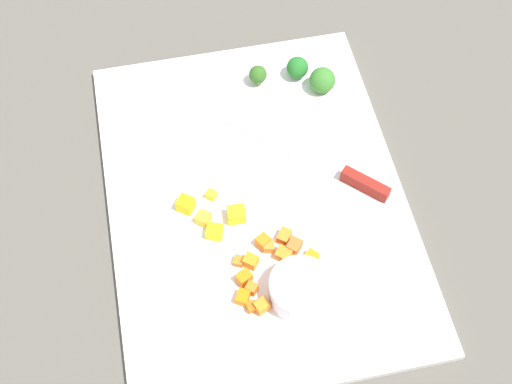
% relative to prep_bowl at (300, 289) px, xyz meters
% --- Properties ---
extents(ground_plane, '(4.00, 4.00, 0.00)m').
position_rel_prep_bowl_xyz_m(ground_plane, '(0.15, 0.02, -0.03)').
color(ground_plane, '#58544C').
extents(cutting_board, '(0.53, 0.39, 0.01)m').
position_rel_prep_bowl_xyz_m(cutting_board, '(0.15, 0.02, -0.02)').
color(cutting_board, white).
rests_on(cutting_board, ground_plane).
extents(prep_bowl, '(0.08, 0.08, 0.03)m').
position_rel_prep_bowl_xyz_m(prep_bowl, '(0.00, 0.00, 0.00)').
color(prep_bowl, white).
rests_on(prep_bowl, cutting_board).
extents(chef_knife, '(0.22, 0.22, 0.02)m').
position_rel_prep_bowl_xyz_m(chef_knife, '(0.17, -0.08, -0.01)').
color(chef_knife, silver).
rests_on(chef_knife, cutting_board).
extents(carrot_dice_0, '(0.02, 0.02, 0.01)m').
position_rel_prep_bowl_xyz_m(carrot_dice_0, '(0.04, -0.03, -0.01)').
color(carrot_dice_0, orange).
rests_on(carrot_dice_0, cutting_board).
extents(carrot_dice_1, '(0.02, 0.02, 0.02)m').
position_rel_prep_bowl_xyz_m(carrot_dice_1, '(0.08, 0.03, -0.01)').
color(carrot_dice_1, orange).
rests_on(carrot_dice_1, cutting_board).
extents(carrot_dice_2, '(0.02, 0.02, 0.02)m').
position_rel_prep_bowl_xyz_m(carrot_dice_2, '(-0.01, 0.05, -0.01)').
color(carrot_dice_2, orange).
rests_on(carrot_dice_2, cutting_board).
extents(carrot_dice_3, '(0.02, 0.02, 0.02)m').
position_rel_prep_bowl_xyz_m(carrot_dice_3, '(0.06, -0.01, -0.01)').
color(carrot_dice_3, orange).
rests_on(carrot_dice_3, cutting_board).
extents(carrot_dice_4, '(0.02, 0.02, 0.02)m').
position_rel_prep_bowl_xyz_m(carrot_dice_4, '(0.03, 0.06, -0.01)').
color(carrot_dice_4, orange).
rests_on(carrot_dice_4, cutting_board).
extents(carrot_dice_5, '(0.02, 0.03, 0.01)m').
position_rel_prep_bowl_xyz_m(carrot_dice_5, '(0.05, 0.01, -0.01)').
color(carrot_dice_5, orange).
rests_on(carrot_dice_5, cutting_board).
extents(carrot_dice_6, '(0.02, 0.02, 0.01)m').
position_rel_prep_bowl_xyz_m(carrot_dice_6, '(0.06, 0.06, -0.01)').
color(carrot_dice_6, orange).
rests_on(carrot_dice_6, cutting_board).
extents(carrot_dice_7, '(0.02, 0.02, 0.01)m').
position_rel_prep_bowl_xyz_m(carrot_dice_7, '(0.07, 0.02, -0.01)').
color(carrot_dice_7, orange).
rests_on(carrot_dice_7, cutting_board).
extents(carrot_dice_8, '(0.02, 0.02, 0.01)m').
position_rel_prep_bowl_xyz_m(carrot_dice_8, '(0.02, 0.06, -0.01)').
color(carrot_dice_8, orange).
rests_on(carrot_dice_8, cutting_board).
extents(carrot_dice_9, '(0.02, 0.02, 0.01)m').
position_rel_prep_bowl_xyz_m(carrot_dice_9, '(0.01, 0.07, -0.01)').
color(carrot_dice_9, orange).
rests_on(carrot_dice_9, cutting_board).
extents(carrot_dice_10, '(0.02, 0.02, 0.02)m').
position_rel_prep_bowl_xyz_m(carrot_dice_10, '(0.05, 0.05, -0.01)').
color(carrot_dice_10, orange).
rests_on(carrot_dice_10, cutting_board).
extents(carrot_dice_11, '(0.02, 0.02, 0.01)m').
position_rel_prep_bowl_xyz_m(carrot_dice_11, '(0.08, 0.00, -0.01)').
color(carrot_dice_11, orange).
rests_on(carrot_dice_11, cutting_board).
extents(carrot_dice_12, '(0.01, 0.01, 0.01)m').
position_rel_prep_bowl_xyz_m(carrot_dice_12, '(-0.01, 0.06, -0.01)').
color(carrot_dice_12, orange).
rests_on(carrot_dice_12, cutting_board).
extents(pepper_dice_0, '(0.02, 0.02, 0.02)m').
position_rel_prep_bowl_xyz_m(pepper_dice_0, '(0.13, 0.10, -0.01)').
color(pepper_dice_0, yellow).
rests_on(pepper_dice_0, cutting_board).
extents(pepper_dice_1, '(0.03, 0.03, 0.02)m').
position_rel_prep_bowl_xyz_m(pepper_dice_1, '(0.15, 0.12, -0.01)').
color(pepper_dice_1, yellow).
rests_on(pepper_dice_1, cutting_board).
extents(pepper_dice_2, '(0.02, 0.03, 0.02)m').
position_rel_prep_bowl_xyz_m(pepper_dice_2, '(0.10, 0.09, -0.01)').
color(pepper_dice_2, yellow).
rests_on(pepper_dice_2, cutting_board).
extents(pepper_dice_3, '(0.02, 0.02, 0.01)m').
position_rel_prep_bowl_xyz_m(pepper_dice_3, '(0.16, 0.08, -0.01)').
color(pepper_dice_3, yellow).
rests_on(pepper_dice_3, cutting_board).
extents(pepper_dice_4, '(0.02, 0.02, 0.02)m').
position_rel_prep_bowl_xyz_m(pepper_dice_4, '(0.12, 0.05, -0.01)').
color(pepper_dice_4, yellow).
rests_on(pepper_dice_4, cutting_board).
extents(broccoli_floret_0, '(0.03, 0.03, 0.03)m').
position_rel_prep_bowl_xyz_m(broccoli_floret_0, '(0.34, -0.08, 0.00)').
color(broccoli_floret_0, '#8BC164').
rests_on(broccoli_floret_0, cutting_board).
extents(broccoli_floret_1, '(0.04, 0.04, 0.04)m').
position_rel_prep_bowl_xyz_m(broccoli_floret_1, '(0.31, -0.11, 0.00)').
color(broccoli_floret_1, '#80B260').
rests_on(broccoli_floret_1, cutting_board).
extents(broccoli_floret_2, '(0.03, 0.03, 0.03)m').
position_rel_prep_bowl_xyz_m(broccoli_floret_2, '(0.34, -0.02, 0.00)').
color(broccoli_floret_2, '#92B257').
rests_on(broccoli_floret_2, cutting_board).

